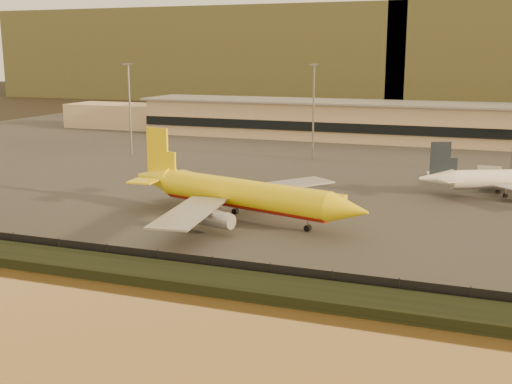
{
  "coord_description": "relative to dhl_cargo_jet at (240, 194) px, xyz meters",
  "views": [
    {
      "loc": [
        34.91,
        -85.73,
        28.38
      ],
      "look_at": [
        -1.17,
        12.0,
        5.75
      ],
      "focal_mm": 45.0,
      "sensor_mm": 36.0,
      "label": 1
    }
  ],
  "objects": [
    {
      "name": "tarmac",
      "position": [
        5.08,
        80.57,
        -4.46
      ],
      "size": [
        320.0,
        220.0,
        0.2
      ],
      "primitive_type": "cube",
      "color": "#2D2D2D",
      "rests_on": "ground"
    },
    {
      "name": "terminal_building",
      "position": [
        -9.44,
        111.12,
        1.69
      ],
      "size": [
        202.0,
        25.0,
        12.6
      ],
      "color": "tan",
      "rests_on": "tarmac"
    },
    {
      "name": "ground",
      "position": [
        5.08,
        -14.43,
        -4.56
      ],
      "size": [
        900.0,
        900.0,
        0.0
      ],
      "primitive_type": "plane",
      "color": "black",
      "rests_on": "ground"
    },
    {
      "name": "perimeter_fence",
      "position": [
        5.08,
        -27.43,
        -3.26
      ],
      "size": [
        300.0,
        0.05,
        2.2
      ],
      "primitive_type": "cube",
      "color": "black",
      "rests_on": "tarmac"
    },
    {
      "name": "embankment",
      "position": [
        5.08,
        -31.43,
        -3.86
      ],
      "size": [
        320.0,
        7.0,
        1.4
      ],
      "primitive_type": "cube",
      "color": "black",
      "rests_on": "ground"
    },
    {
      "name": "distant_hills",
      "position": [
        -15.66,
        325.57,
        26.83
      ],
      "size": [
        470.0,
        160.0,
        70.0
      ],
      "color": "brown",
      "rests_on": "ground"
    },
    {
      "name": "gse_vehicle_white",
      "position": [
        -24.39,
        23.4,
        -3.38
      ],
      "size": [
        4.61,
        2.71,
        1.95
      ],
      "primitive_type": "cube",
      "rotation": [
        0.0,
        0.0,
        -0.18
      ],
      "color": "white",
      "rests_on": "tarmac"
    },
    {
      "name": "gse_vehicle_yellow",
      "position": [
        13.02,
        17.41,
        -3.49
      ],
      "size": [
        4.16,
        2.64,
        1.73
      ],
      "primitive_type": "cube",
      "rotation": [
        0.0,
        0.0,
        -0.26
      ],
      "color": "yellow",
      "rests_on": "tarmac"
    },
    {
      "name": "dhl_cargo_jet",
      "position": [
        0.0,
        0.0,
        0.0
      ],
      "size": [
        48.21,
        46.19,
        14.59
      ],
      "rotation": [
        0.0,
        0.0,
        -0.27
      ],
      "color": "yellow",
      "rests_on": "tarmac"
    },
    {
      "name": "apron_light_masts",
      "position": [
        20.08,
        60.57,
        11.15
      ],
      "size": [
        152.2,
        12.2,
        25.4
      ],
      "color": "slate",
      "rests_on": "tarmac"
    }
  ]
}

